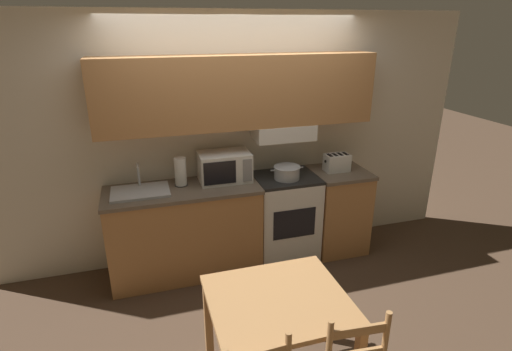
{
  "coord_description": "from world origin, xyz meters",
  "views": [
    {
      "loc": [
        -0.96,
        -3.89,
        2.42
      ],
      "look_at": [
        0.05,
        -0.54,
        1.08
      ],
      "focal_mm": 28.0,
      "sensor_mm": 36.0,
      "label": 1
    }
  ],
  "objects_px": {
    "sink_basin": "(140,191)",
    "dining_table": "(278,312)",
    "stove_range": "(285,216)",
    "microwave": "(224,167)",
    "toaster": "(337,162)",
    "paper_towel_roll": "(180,172)",
    "cooking_pot": "(287,172)"
  },
  "relations": [
    {
      "from": "paper_towel_roll",
      "to": "toaster",
      "type": "bearing_deg",
      "value": -2.34
    },
    {
      "from": "stove_range",
      "to": "sink_basin",
      "type": "xyz_separation_m",
      "value": [
        -1.46,
        -0.01,
        0.48
      ]
    },
    {
      "from": "microwave",
      "to": "sink_basin",
      "type": "bearing_deg",
      "value": -173.95
    },
    {
      "from": "microwave",
      "to": "paper_towel_roll",
      "type": "distance_m",
      "value": 0.44
    },
    {
      "from": "microwave",
      "to": "paper_towel_roll",
      "type": "xyz_separation_m",
      "value": [
        -0.44,
        -0.0,
        -0.01
      ]
    },
    {
      "from": "dining_table",
      "to": "paper_towel_roll",
      "type": "bearing_deg",
      "value": 103.98
    },
    {
      "from": "toaster",
      "to": "paper_towel_roll",
      "type": "xyz_separation_m",
      "value": [
        -1.65,
        0.07,
        0.05
      ]
    },
    {
      "from": "microwave",
      "to": "sink_basin",
      "type": "xyz_separation_m",
      "value": [
        -0.83,
        -0.09,
        -0.13
      ]
    },
    {
      "from": "sink_basin",
      "to": "dining_table",
      "type": "bearing_deg",
      "value": -63.04
    },
    {
      "from": "microwave",
      "to": "dining_table",
      "type": "bearing_deg",
      "value": -90.71
    },
    {
      "from": "cooking_pot",
      "to": "microwave",
      "type": "distance_m",
      "value": 0.64
    },
    {
      "from": "microwave",
      "to": "toaster",
      "type": "relative_size",
      "value": 1.86
    },
    {
      "from": "sink_basin",
      "to": "paper_towel_roll",
      "type": "distance_m",
      "value": 0.42
    },
    {
      "from": "toaster",
      "to": "paper_towel_roll",
      "type": "height_order",
      "value": "paper_towel_roll"
    },
    {
      "from": "cooking_pot",
      "to": "toaster",
      "type": "height_order",
      "value": "toaster"
    },
    {
      "from": "paper_towel_roll",
      "to": "dining_table",
      "type": "relative_size",
      "value": 0.31
    },
    {
      "from": "toaster",
      "to": "paper_towel_roll",
      "type": "relative_size",
      "value": 0.97
    },
    {
      "from": "microwave",
      "to": "paper_towel_roll",
      "type": "relative_size",
      "value": 1.81
    },
    {
      "from": "stove_range",
      "to": "dining_table",
      "type": "xyz_separation_m",
      "value": [
        -0.65,
        -1.6,
        0.16
      ]
    },
    {
      "from": "cooking_pot",
      "to": "paper_towel_roll",
      "type": "relative_size",
      "value": 1.25
    },
    {
      "from": "cooking_pot",
      "to": "paper_towel_roll",
      "type": "bearing_deg",
      "value": 172.95
    },
    {
      "from": "stove_range",
      "to": "paper_towel_roll",
      "type": "relative_size",
      "value": 3.31
    },
    {
      "from": "microwave",
      "to": "paper_towel_roll",
      "type": "bearing_deg",
      "value": -179.36
    },
    {
      "from": "sink_basin",
      "to": "dining_table",
      "type": "distance_m",
      "value": 1.81
    },
    {
      "from": "stove_range",
      "to": "microwave",
      "type": "relative_size",
      "value": 1.83
    },
    {
      "from": "sink_basin",
      "to": "stove_range",
      "type": "bearing_deg",
      "value": 0.42
    },
    {
      "from": "toaster",
      "to": "sink_basin",
      "type": "xyz_separation_m",
      "value": [
        -2.05,
        -0.02,
        -0.08
      ]
    },
    {
      "from": "sink_basin",
      "to": "microwave",
      "type": "bearing_deg",
      "value": 6.05
    },
    {
      "from": "cooking_pot",
      "to": "microwave",
      "type": "bearing_deg",
      "value": 167.66
    },
    {
      "from": "paper_towel_roll",
      "to": "cooking_pot",
      "type": "bearing_deg",
      "value": -7.05
    },
    {
      "from": "stove_range",
      "to": "paper_towel_roll",
      "type": "distance_m",
      "value": 1.23
    },
    {
      "from": "paper_towel_roll",
      "to": "stove_range",
      "type": "bearing_deg",
      "value": -3.87
    }
  ]
}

